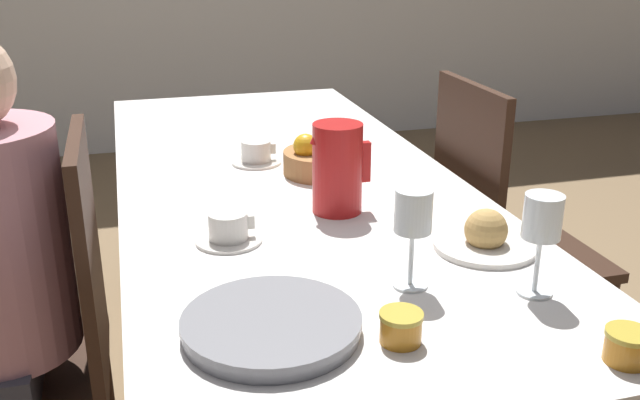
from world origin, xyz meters
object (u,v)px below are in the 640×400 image
wine_glass_water (413,216)px  red_pitcher (337,168)px  chair_person_side (42,349)px  teacup_across (256,154)px  bread_plate (485,237)px  teacup_near_person (229,229)px  jam_jar_red (401,326)px  chair_opposite (500,238)px  fruit_bowl (321,159)px  wine_glass_juice (542,223)px  jam_jar_amber (628,345)px  serving_tray (271,325)px

wine_glass_water → red_pitcher: bearing=92.9°
chair_person_side → wine_glass_water: 0.86m
teacup_across → bread_plate: bearing=-63.6°
chair_person_side → wine_glass_water: chair_person_side is taller
teacup_near_person → jam_jar_red: size_ratio=2.00×
chair_opposite → fruit_bowl: (-0.52, 0.06, 0.27)m
wine_glass_water → jam_jar_red: 0.22m
wine_glass_juice → jam_jar_red: (-0.29, -0.09, -0.11)m
chair_person_side → fruit_bowl: bearing=-65.9°
bread_plate → teacup_near_person: bearing=160.8°
chair_opposite → bread_plate: (-0.33, -0.50, 0.25)m
jam_jar_amber → red_pitcher: bearing=108.7°
wine_glass_juice → jam_jar_amber: 0.25m
serving_tray → bread_plate: bread_plate is taller
chair_person_side → jam_jar_amber: 1.15m
teacup_near_person → wine_glass_juice: bearing=-37.1°
jam_jar_red → fruit_bowl: 0.84m
chair_opposite → teacup_near_person: (-0.83, -0.32, 0.26)m
jam_jar_red → serving_tray: bearing=157.5°
chair_person_side → teacup_across: bearing=-51.0°
red_pitcher → teacup_across: (-0.11, 0.41, -0.08)m
chair_person_side → fruit_bowl: (0.71, 0.32, 0.27)m
jam_jar_amber → jam_jar_red: 0.34m
red_pitcher → wine_glass_water: red_pitcher is taller
chair_opposite → teacup_across: (-0.67, 0.19, 0.26)m
teacup_near_person → jam_jar_amber: (0.51, -0.60, 0.00)m
fruit_bowl → serving_tray: bearing=-111.3°
wine_glass_water → serving_tray: (-0.28, -0.09, -0.12)m
jam_jar_amber → fruit_bowl: (-0.20, 0.98, 0.01)m
wine_glass_water → wine_glass_juice: same height
wine_glass_juice → serving_tray: size_ratio=0.64×
teacup_across → teacup_near_person: bearing=-106.9°
chair_person_side → wine_glass_juice: chair_person_side is taller
jam_jar_amber → bread_plate: bearing=91.2°
wine_glass_water → serving_tray: wine_glass_water is taller
teacup_near_person → jam_jar_amber: bearing=-49.9°
chair_opposite → teacup_across: bearing=-105.8°
red_pitcher → serving_tray: (-0.26, -0.48, -0.09)m
red_pitcher → teacup_near_person: 0.30m
chair_opposite → wine_glass_juice: chair_opposite is taller
wine_glass_juice → serving_tray: bearing=-179.1°
jam_jar_red → fruit_bowl: fruit_bowl is taller
serving_tray → wine_glass_water: bearing=18.5°
red_pitcher → fruit_bowl: size_ratio=1.02×
teacup_near_person → bread_plate: size_ratio=0.66×
teacup_near_person → serving_tray: (0.01, -0.38, -0.01)m
red_pitcher → jam_jar_red: (-0.07, -0.56, -0.08)m
chair_opposite → jam_jar_red: (-0.63, -0.78, 0.26)m
bread_plate → jam_jar_amber: size_ratio=3.01×
jam_jar_red → wine_glass_water: bearing=63.2°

